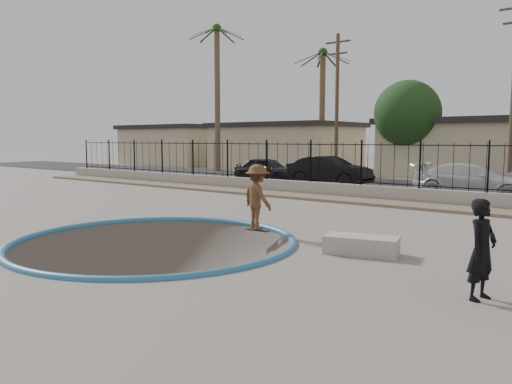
{
  "coord_description": "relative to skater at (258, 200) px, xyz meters",
  "views": [
    {
      "loc": [
        9.42,
        -9.03,
        2.54
      ],
      "look_at": [
        0.83,
        2.0,
        1.05
      ],
      "focal_mm": 35.0,
      "sensor_mm": 36.0,
      "label": 1
    }
  ],
  "objects": [
    {
      "name": "ground",
      "position": [
        -1.19,
        10.4,
        -1.98
      ],
      "size": [
        120.0,
        120.0,
        2.2
      ],
      "primitive_type": "cube",
      "color": "slate",
      "rests_on": "ground"
    },
    {
      "name": "bowl_pit",
      "position": [
        -1.19,
        -2.6,
        -0.88
      ],
      "size": [
        6.84,
        6.84,
        1.8
      ],
      "primitive_type": null,
      "color": "#4F443C",
      "rests_on": "ground"
    },
    {
      "name": "coping_ring",
      "position": [
        -1.19,
        -2.6,
        -0.88
      ],
      "size": [
        7.04,
        7.04,
        0.2
      ],
      "primitive_type": "torus",
      "color": "#2B6A8E",
      "rests_on": "ground"
    },
    {
      "name": "rock_strip",
      "position": [
        -1.19,
        7.6,
        -0.82
      ],
      "size": [
        42.0,
        1.6,
        0.11
      ],
      "primitive_type": "cube",
      "color": "#877159",
      "rests_on": "ground"
    },
    {
      "name": "retaining_wall",
      "position": [
        -1.19,
        8.7,
        -0.58
      ],
      "size": [
        42.0,
        0.45,
        0.6
      ],
      "primitive_type": "cube",
      "color": "gray",
      "rests_on": "ground"
    },
    {
      "name": "fence",
      "position": [
        -1.19,
        8.7,
        0.62
      ],
      "size": [
        40.0,
        0.04,
        1.8
      ],
      "color": "black",
      "rests_on": "retaining_wall"
    },
    {
      "name": "street",
      "position": [
        -1.19,
        15.4,
        -0.86
      ],
      "size": [
        90.0,
        8.0,
        0.04
      ],
      "primitive_type": "cube",
      "color": "black",
      "rests_on": "ground"
    },
    {
      "name": "house_west_far",
      "position": [
        -29.19,
        24.9,
        1.1
      ],
      "size": [
        10.6,
        8.6,
        3.9
      ],
      "color": "tan",
      "rests_on": "ground"
    },
    {
      "name": "house_west",
      "position": [
        -16.19,
        24.9,
        1.1
      ],
      "size": [
        11.6,
        8.6,
        3.9
      ],
      "color": "tan",
      "rests_on": "ground"
    },
    {
      "name": "house_center",
      "position": [
        -1.19,
        24.9,
        1.1
      ],
      "size": [
        10.6,
        8.6,
        3.9
      ],
      "color": "tan",
      "rests_on": "ground"
    },
    {
      "name": "palm_left",
      "position": [
        -18.19,
        18.4,
        7.08
      ],
      "size": [
        2.3,
        2.3,
        11.3
      ],
      "color": "brown",
      "rests_on": "ground"
    },
    {
      "name": "palm_mid",
      "position": [
        -11.19,
        22.4,
        5.81
      ],
      "size": [
        2.3,
        2.3,
        9.3
      ],
      "color": "brown",
      "rests_on": "ground"
    },
    {
      "name": "utility_pole_left",
      "position": [
        -7.19,
        17.4,
        3.82
      ],
      "size": [
        1.7,
        0.24,
        9.0
      ],
      "color": "#473323",
      "rests_on": "ground"
    },
    {
      "name": "street_tree_left",
      "position": [
        -4.19,
        21.4,
        3.31
      ],
      "size": [
        4.32,
        4.32,
        6.36
      ],
      "color": "#473323",
      "rests_on": "ground"
    },
    {
      "name": "skater",
      "position": [
        0.0,
        0.0,
        0.0
      ],
      "size": [
        1.29,
        1.0,
        1.75
      ],
      "primitive_type": "imported",
      "rotation": [
        0.0,
        0.0,
        2.79
      ],
      "color": "brown",
      "rests_on": "ground"
    },
    {
      "name": "skateboard",
      "position": [
        -0.0,
        -0.0,
        -0.83
      ],
      "size": [
        0.73,
        0.22,
        0.06
      ],
      "rotation": [
        0.0,
        0.0,
        0.06
      ],
      "color": "black",
      "rests_on": "ground"
    },
    {
      "name": "videographer",
      "position": [
        6.31,
        -2.37,
        -0.07
      ],
      "size": [
        0.51,
        0.66,
        1.61
      ],
      "primitive_type": "imported",
      "rotation": [
        0.0,
        0.0,
        1.33
      ],
      "color": "black",
      "rests_on": "ground"
    },
    {
      "name": "concrete_ledge",
      "position": [
        3.4,
        -0.63,
        -0.68
      ],
      "size": [
        1.72,
        1.08,
        0.4
      ],
      "primitive_type": "cube",
      "rotation": [
        0.0,
        0.0,
        0.25
      ],
      "color": "#A69E93",
      "rests_on": "ground"
    },
    {
      "name": "car_a",
      "position": [
        -9.65,
        13.4,
        -0.14
      ],
      "size": [
        4.19,
        1.86,
        1.4
      ],
      "primitive_type": "imported",
      "rotation": [
        0.0,
        0.0,
        1.62
      ],
      "color": "black",
      "rests_on": "street"
    },
    {
      "name": "car_b",
      "position": [
        -5.4,
        13.4,
        -0.06
      ],
      "size": [
        4.74,
        1.71,
        1.55
      ],
      "primitive_type": "imported",
      "rotation": [
        0.0,
        0.0,
        1.58
      ],
      "color": "black",
      "rests_on": "street"
    },
    {
      "name": "car_c",
      "position": [
        2.58,
        11.8,
        -0.11
      ],
      "size": [
        5.2,
        2.41,
        1.47
      ],
      "primitive_type": "imported",
      "rotation": [
        0.0,
        0.0,
        1.5
      ],
      "color": "silver",
      "rests_on": "street"
    }
  ]
}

